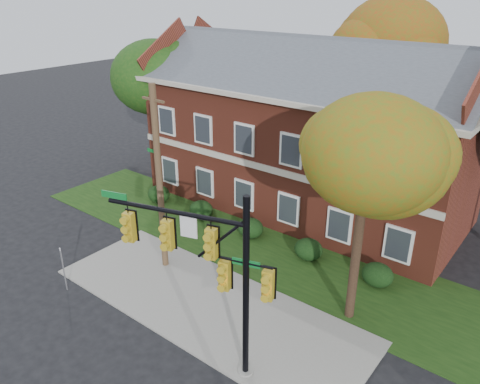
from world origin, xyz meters
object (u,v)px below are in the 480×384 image
Objects in this scene: tree_left_rear at (170,77)px; traffic_signal at (210,263)px; hedge_far_left at (159,194)px; utility_pole at (159,181)px; sign_post at (62,262)px; apartment_building at (307,124)px; hedge_center at (250,228)px; tree_near_right at (372,163)px; tree_far_rear at (392,42)px; hedge_right at (308,249)px; hedge_left at (201,210)px; hedge_far_right at (377,275)px.

traffic_signal is (14.14, -12.18, -2.51)m from tree_left_rear.
hedge_far_left is 0.16× the size of utility_pole.
utility_pole is at bearing 87.06° from sign_post.
tree_left_rear is (-9.73, -1.12, 1.69)m from apartment_building.
hedge_far_left is at bearing 180.00° from hedge_center.
tree_far_rear is at bearing 110.27° from tree_near_right.
tree_far_rear is at bearing 99.36° from hedge_right.
hedge_right is 0.16× the size of utility_pole.
apartment_building is at bearing 56.33° from hedge_left.
apartment_building reaches higher than sign_post.
sign_post is at bearing -68.09° from hedge_far_left.
hedge_far_left is at bearing 135.48° from sign_post.
tree_left_rear is (-16.95, 6.97, 0.01)m from tree_near_right.
traffic_signal is at bearing -83.53° from hedge_right.
hedge_left is 6.39m from utility_pole.
traffic_signal reaches higher than hedge_far_right.
hedge_right is (3.50, 0.00, 0.00)m from hedge_center.
tree_near_right reaches higher than hedge_center.
utility_pole is at bearing -98.60° from apartment_building.
tree_far_rear is 18.57m from utility_pole.
hedge_right is 0.16× the size of tree_left_rear.
hedge_far_left and hedge_left have the same top height.
apartment_building is 9.94m from tree_left_rear.
hedge_center is at bearing 0.00° from hedge_left.
hedge_center is 9.87m from traffic_signal.
hedge_left is at bearing 180.00° from hedge_far_right.
sign_post reaches higher than hedge_center.
utility_pole is 5.36m from sign_post.
hedge_right is at bearing 0.00° from hedge_left.
tree_left_rear reaches higher than hedge_left.
hedge_far_left is 14.00m from hedge_far_right.
tree_far_rear is at bearing 113.37° from hedge_far_right.
tree_far_rear is at bearing 84.72° from utility_pole.
apartment_building is at bearing -99.71° from tree_far_rear.
hedge_far_left is 10.50m from hedge_right.
tree_near_right is (7.22, -2.83, 6.14)m from hedge_center.
tree_left_rear reaches higher than utility_pole.
hedge_far_left is at bearing -122.50° from tree_far_rear.
utility_pole is (5.49, -4.70, 3.84)m from hedge_far_left.
traffic_signal is at bearing 28.31° from sign_post.
tree_left_rear reaches higher than hedge_center.
hedge_center is at bearing -95.85° from tree_far_rear.
tree_left_rear is at bearing 136.75° from utility_pole.
hedge_center is at bearing -23.04° from tree_left_rear.
utility_pole is 4.18× the size of sign_post.
apartment_building is 10.09m from utility_pole.
hedge_far_left is at bearing 180.00° from hedge_right.
tree_near_right reaches higher than sign_post.
apartment_building reaches higher than hedge_right.
traffic_signal is at bearing -118.36° from tree_near_right.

